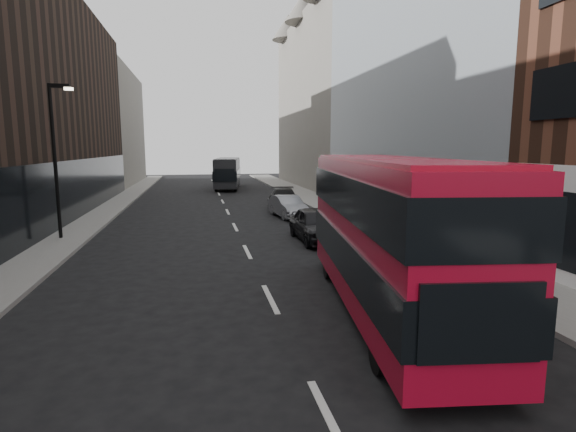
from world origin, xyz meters
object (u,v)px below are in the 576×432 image
car_c (284,199)px  grey_bus (228,172)px  street_lamp (56,151)px  car_b (288,206)px  car_a (316,224)px  red_bus (387,228)px

car_c → grey_bus: bearing=106.7°
street_lamp → car_b: bearing=22.6°
street_lamp → car_a: street_lamp is taller
grey_bus → car_a: grey_bus is taller
grey_bus → car_a: (2.16, -28.09, -0.94)m
street_lamp → red_bus: 16.14m
red_bus → car_c: size_ratio=2.04×
car_a → car_b: (0.13, 7.24, -0.09)m
street_lamp → grey_bus: 27.55m
car_c → street_lamp: bearing=-137.4°
grey_bus → car_a: 28.19m
red_bus → car_c: (1.18, 20.16, -1.53)m
car_a → car_c: 10.87m
red_bus → car_a: size_ratio=2.25×
car_c → red_bus: bearing=-85.7°
car_a → car_c: (0.57, 10.86, -0.05)m
street_lamp → car_a: bearing=-11.4°
car_a → car_c: car_a is taller
car_c → car_b: bearing=-89.3°
grey_bus → car_c: bearing=-73.6°
car_b → car_c: bearing=75.7°
car_a → red_bus: bearing=-94.9°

